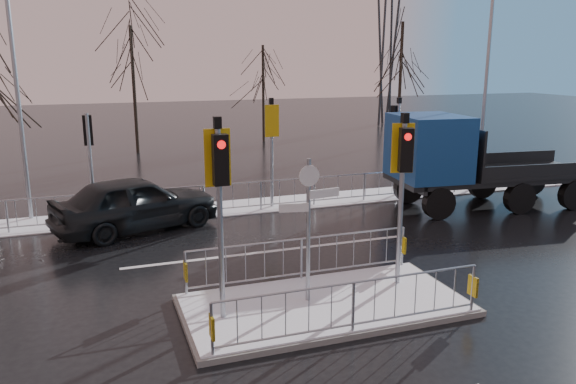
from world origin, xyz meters
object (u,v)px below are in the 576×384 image
object	(u,v)px
traffic_island	(324,291)
street_lamp_left	(19,81)
car_far_lane	(136,203)
flatbed_truck	(454,159)
street_lamp_right	(488,79)

from	to	relation	value
traffic_island	street_lamp_left	distance (m)	12.17
traffic_island	car_far_lane	xyz separation A→B (m)	(-3.26, 7.08, 0.47)
street_lamp_left	traffic_island	bearing A→B (deg)	-55.93
traffic_island	flatbed_truck	xyz separation A→B (m)	(7.46, 6.01, 1.37)
traffic_island	car_far_lane	bearing A→B (deg)	114.73
traffic_island	street_lamp_left	bearing A→B (deg)	124.07
car_far_lane	flatbed_truck	xyz separation A→B (m)	(10.73, -1.07, 0.91)
traffic_island	street_lamp_left	xyz separation A→B (m)	(-6.42, 9.49, 4.10)
flatbed_truck	street_lamp_left	distance (m)	14.57
car_far_lane	flatbed_truck	bearing A→B (deg)	-114.26
street_lamp_right	car_far_lane	bearing A→B (deg)	-174.19
car_far_lane	flatbed_truck	distance (m)	10.82
street_lamp_right	street_lamp_left	xyz separation A→B (m)	(-17.00, 1.00, 0.10)
car_far_lane	street_lamp_left	world-z (taller)	street_lamp_left
traffic_island	flatbed_truck	world-z (taller)	traffic_island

